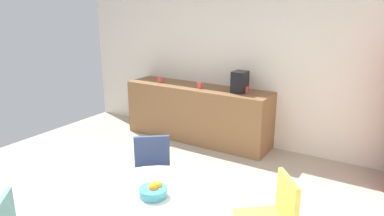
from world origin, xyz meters
TOP-DOWN VIEW (x-y plane):
  - wall_back at (0.00, 3.00)m, footprint 6.00×0.10m
  - counter_block at (-0.57, 2.65)m, footprint 2.45×0.60m
  - round_table at (0.76, -0.22)m, footprint 1.17×1.17m
  - chair_yellow at (1.53, 0.42)m, footprint 0.59×0.59m
  - chair_navy at (0.13, 0.56)m, footprint 0.59×0.59m
  - fruit_bowl at (0.73, -0.19)m, footprint 0.22×0.22m
  - mug_white at (0.26, 2.68)m, footprint 0.13×0.08m
  - mug_green at (-1.26, 2.59)m, footprint 0.13×0.08m
  - mug_red at (-0.48, 2.57)m, footprint 0.13×0.08m
  - coffee_maker at (0.17, 2.65)m, footprint 0.20×0.24m

SIDE VIEW (x-z plane):
  - counter_block at x=-0.57m, z-range 0.00..0.90m
  - chair_yellow at x=1.53m, z-range 0.11..0.94m
  - chair_navy at x=0.13m, z-range 0.11..0.94m
  - round_table at x=0.76m, z-range 0.24..0.97m
  - fruit_bowl at x=0.73m, z-range 0.72..0.83m
  - mug_white at x=0.26m, z-range 0.90..1.00m
  - mug_green at x=-1.26m, z-range 0.90..1.00m
  - mug_red at x=-0.48m, z-range 0.90..1.00m
  - coffee_maker at x=0.17m, z-range 0.90..1.22m
  - wall_back at x=0.00m, z-range 0.00..2.60m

